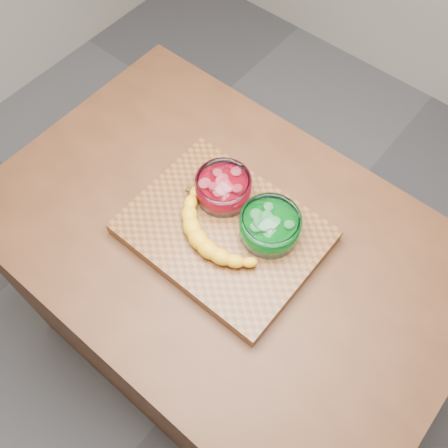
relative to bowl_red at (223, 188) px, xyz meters
The scene contains 6 objects.
ground 0.98m from the bowl_red, 49.32° to the right, with size 3.50×3.50×0.00m, color #5E5E63.
counter 0.53m from the bowl_red, 49.32° to the right, with size 1.20×0.80×0.90m, color #512D18.
cutting_board 0.11m from the bowl_red, 49.32° to the right, with size 0.45×0.35×0.04m, color brown.
bowl_red is the anchor object (origin of this frame).
bowl_green 0.15m from the bowl_red, ahead, with size 0.14×0.14×0.07m.
banana 0.11m from the bowl_red, 58.30° to the right, with size 0.29×0.16×0.04m, color gold, non-canonical shape.
Camera 1 is at (0.37, -0.45, 1.98)m, focal length 40.00 mm.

